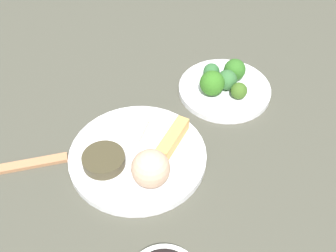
{
  "coord_description": "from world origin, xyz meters",
  "views": [
    {
      "loc": [
        -0.48,
        0.01,
        0.66
      ],
      "look_at": [
        0.09,
        -0.07,
        0.06
      ],
      "focal_mm": 44.94,
      "sensor_mm": 36.0,
      "label": 1
    }
  ],
  "objects": [
    {
      "name": "broccoli_floret_2",
      "position": [
        0.18,
        -0.23,
        0.05
      ],
      "size": [
        0.04,
        0.04,
        0.04
      ],
      "primitive_type": "sphere",
      "color": "#3B5E1E",
      "rests_on": "broccoli_plate"
    },
    {
      "name": "crab_rangoon_wonton",
      "position": [
        0.11,
        0.01,
        0.04
      ],
      "size": [
        0.09,
        0.09,
        0.01
      ],
      "primitive_type": "cube",
      "rotation": [
        0.0,
        0.0,
        -0.44
      ],
      "color": "beige",
      "rests_on": "main_plate"
    },
    {
      "name": "chopsticks_pair",
      "position": [
        0.05,
        0.24,
        0.02
      ],
      "size": [
        0.04,
        0.21,
        0.01
      ],
      "primitive_type": "cube",
      "rotation": [
        0.0,
        0.0,
        1.68
      ],
      "color": "#AE764F",
      "rests_on": "tabletop"
    },
    {
      "name": "broccoli_floret_4",
      "position": [
        0.24,
        -0.24,
        0.06
      ],
      "size": [
        0.05,
        0.05,
        0.05
      ],
      "primitive_type": "sphere",
      "color": "#2E6320",
      "rests_on": "broccoli_plate"
    },
    {
      "name": "main_plate",
      "position": [
        0.04,
        -0.0,
        0.03
      ],
      "size": [
        0.27,
        0.27,
        0.02
      ],
      "primitive_type": "cylinder",
      "color": "white",
      "rests_on": "tabletop"
    },
    {
      "name": "broccoli_plate",
      "position": [
        0.22,
        -0.21,
        0.03
      ],
      "size": [
        0.21,
        0.21,
        0.01
      ],
      "primitive_type": "cylinder",
      "color": "white",
      "rests_on": "tabletop"
    },
    {
      "name": "stir_fry_heap",
      "position": [
        0.03,
        0.06,
        0.05
      ],
      "size": [
        0.08,
        0.08,
        0.02
      ],
      "primitive_type": "cylinder",
      "color": "#3D3623",
      "rests_on": "main_plate"
    },
    {
      "name": "broccoli_floret_1",
      "position": [
        0.21,
        -0.21,
        0.06
      ],
      "size": [
        0.05,
        0.05,
        0.05
      ],
      "primitive_type": "sphere",
      "color": "#336432",
      "rests_on": "broccoli_plate"
    },
    {
      "name": "tabletop",
      "position": [
        0.0,
        0.0,
        0.01
      ],
      "size": [
        2.2,
        2.2,
        0.02
      ],
      "primitive_type": "cube",
      "color": "#454439",
      "rests_on": "ground"
    },
    {
      "name": "broccoli_floret_0",
      "position": [
        0.2,
        -0.18,
        0.06
      ],
      "size": [
        0.06,
        0.06,
        0.06
      ],
      "primitive_type": "sphere",
      "color": "#30691D",
      "rests_on": "broccoli_plate"
    },
    {
      "name": "spring_roll",
      "position": [
        0.06,
        -0.07,
        0.05
      ],
      "size": [
        0.1,
        0.08,
        0.03
      ],
      "primitive_type": "cube",
      "rotation": [
        0.0,
        0.0,
        2.55
      ],
      "color": "#D99D51",
      "rests_on": "main_plate"
    },
    {
      "name": "rice_scoop",
      "position": [
        -0.02,
        -0.02,
        0.07
      ],
      "size": [
        0.07,
        0.07,
        0.07
      ],
      "primitive_type": "sphere",
      "color": "tan",
      "rests_on": "main_plate"
    },
    {
      "name": "broccoli_floret_3",
      "position": [
        0.25,
        -0.19,
        0.05
      ],
      "size": [
        0.04,
        0.04,
        0.04
      ],
      "primitive_type": "sphere",
      "color": "#306231",
      "rests_on": "broccoli_plate"
    }
  ]
}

